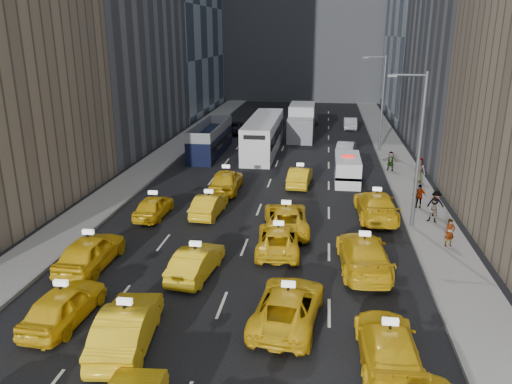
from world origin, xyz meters
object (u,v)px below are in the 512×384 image
at_px(box_truck, 301,122).
at_px(nypd_van, 347,170).
at_px(double_decker, 211,139).
at_px(pedestrian_0, 450,233).
at_px(city_bus, 264,135).

bearing_deg(box_truck, nypd_van, -81.33).
bearing_deg(nypd_van, double_decker, 143.70).
relative_size(nypd_van, pedestrian_0, 3.29).
relative_size(city_bus, pedestrian_0, 8.36).
relative_size(double_decker, box_truck, 1.26).
bearing_deg(city_bus, box_truck, 62.02).
xyz_separation_m(nypd_van, double_decker, (-12.41, 7.56, 0.47)).
height_order(double_decker, pedestrian_0, double_decker).
xyz_separation_m(nypd_van, pedestrian_0, (4.91, -11.93, -0.03)).
xyz_separation_m(nypd_van, city_bus, (-7.59, 9.04, 0.67)).
distance_m(nypd_van, city_bus, 11.82).
bearing_deg(nypd_van, city_bus, 125.05).
bearing_deg(double_decker, box_truck, 42.73).
bearing_deg(double_decker, city_bus, 12.74).
xyz_separation_m(double_decker, city_bus, (4.83, 1.48, 0.20)).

